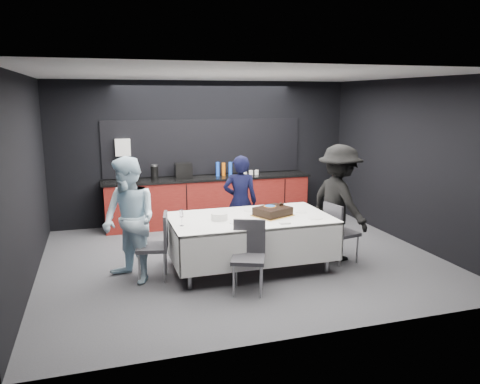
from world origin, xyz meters
name	(u,v)px	position (x,y,z in m)	size (l,w,h in m)	color
ground	(242,259)	(0.00, 0.00, 0.00)	(6.00, 6.00, 0.00)	#46474C
room_shell	(242,140)	(0.00, 0.00, 1.86)	(6.04, 5.04, 2.82)	white
kitchenette	(208,197)	(-0.02, 2.22, 0.54)	(4.10, 0.64, 2.05)	#5F120F
party_table	(250,226)	(0.00, -0.40, 0.64)	(2.32, 1.32, 0.78)	#99999E
cake_assembly	(273,211)	(0.34, -0.44, 0.84)	(0.64, 0.59, 0.16)	gold
plate_stack	(219,216)	(-0.47, -0.43, 0.83)	(0.24, 0.24, 0.10)	white
loose_plate_near	(237,222)	(-0.28, -0.64, 0.78)	(0.21, 0.21, 0.01)	white
loose_plate_right_a	(301,212)	(0.83, -0.35, 0.78)	(0.18, 0.18, 0.01)	white
loose_plate_right_b	(315,218)	(0.87, -0.75, 0.78)	(0.21, 0.21, 0.01)	white
loose_plate_far	(250,210)	(0.12, -0.05, 0.78)	(0.20, 0.20, 0.01)	white
fork_pile	(285,223)	(0.34, -0.89, 0.79)	(0.15, 0.09, 0.02)	white
champagne_flute	(181,214)	(-1.04, -0.59, 0.94)	(0.06, 0.06, 0.22)	white
chair_left	(158,241)	(-1.34, -0.41, 0.53)	(0.49, 0.49, 0.92)	#303035
chair_right	(338,228)	(1.35, -0.56, 0.53)	(0.49, 0.49, 0.92)	#303035
chair_near	(249,251)	(-0.27, -1.16, 0.53)	(0.55, 0.55, 0.92)	#303035
person_center	(240,202)	(0.16, 0.59, 0.78)	(0.57, 0.37, 1.55)	black
person_left	(129,220)	(-1.71, -0.39, 0.86)	(0.84, 0.65, 1.72)	#C6E6F9
person_right	(339,203)	(1.44, -0.39, 0.89)	(1.15, 0.66, 1.78)	black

